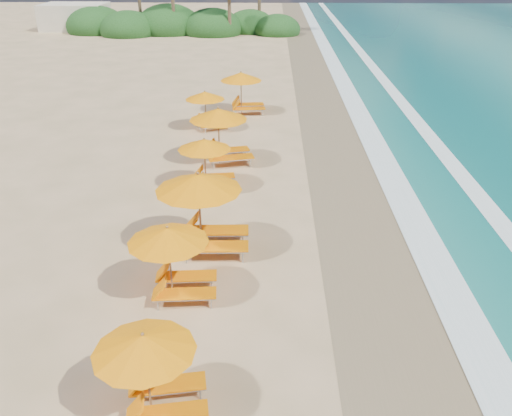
{
  "coord_description": "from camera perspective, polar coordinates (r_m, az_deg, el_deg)",
  "views": [
    {
      "loc": [
        0.44,
        -15.14,
        8.71
      ],
      "look_at": [
        0.0,
        0.0,
        1.2
      ],
      "focal_mm": 37.27,
      "sensor_mm": 36.0,
      "label": 1
    }
  ],
  "objects": [
    {
      "name": "station_2",
      "position": [
        11.19,
        -10.8,
        -16.55
      ],
      "size": [
        2.5,
        2.38,
        2.09
      ],
      "rotation": [
        0.0,
        0.0,
        0.18
      ],
      "color": "olive",
      "rests_on": "ground"
    },
    {
      "name": "wet_sand",
      "position": [
        17.82,
        12.99,
        -3.61
      ],
      "size": [
        4.0,
        160.0,
        0.01
      ],
      "primitive_type": "cube",
      "color": "olive",
      "rests_on": "ground"
    },
    {
      "name": "station_4",
      "position": [
        16.33,
        -5.35,
        0.07
      ],
      "size": [
        2.96,
        2.75,
        2.68
      ],
      "rotation": [
        0.0,
        0.0,
        0.04
      ],
      "color": "olive",
      "rests_on": "ground"
    },
    {
      "name": "station_6",
      "position": [
        23.35,
        -3.53,
        8.17
      ],
      "size": [
        3.15,
        3.05,
        2.55
      ],
      "rotation": [
        0.0,
        0.0,
        0.25
      ],
      "color": "olive",
      "rests_on": "ground"
    },
    {
      "name": "ground",
      "position": [
        17.47,
        0.0,
        -3.53
      ],
      "size": [
        160.0,
        160.0,
        0.0
      ],
      "primitive_type": "plane",
      "color": "tan",
      "rests_on": "ground"
    },
    {
      "name": "beach_building",
      "position": [
        67.4,
        -18.84,
        18.86
      ],
      "size": [
        7.0,
        5.0,
        2.8
      ],
      "primitive_type": "cube",
      "color": "beige",
      "rests_on": "ground"
    },
    {
      "name": "station_7",
      "position": [
        28.11,
        -5.14,
        10.69
      ],
      "size": [
        2.77,
        2.77,
        2.07
      ],
      "rotation": [
        0.0,
        0.0,
        0.52
      ],
      "color": "olive",
      "rests_on": "ground"
    },
    {
      "name": "surf_foam",
      "position": [
        18.54,
        21.22,
        -3.52
      ],
      "size": [
        4.0,
        160.0,
        0.01
      ],
      "color": "white",
      "rests_on": "ground"
    },
    {
      "name": "treeline",
      "position": [
        62.01,
        -8.44,
        18.98
      ],
      "size": [
        25.8,
        8.8,
        9.74
      ],
      "color": "#163D14",
      "rests_on": "ground"
    },
    {
      "name": "station_8",
      "position": [
        30.9,
        -1.26,
        12.57
      ],
      "size": [
        2.74,
        2.58,
        2.39
      ],
      "rotation": [
        0.0,
        0.0,
        0.1
      ],
      "color": "olive",
      "rests_on": "ground"
    },
    {
      "name": "station_3",
      "position": [
        14.4,
        -8.58,
        -5.26
      ],
      "size": [
        2.49,
        2.33,
        2.19
      ],
      "rotation": [
        0.0,
        0.0,
        0.08
      ],
      "color": "olive",
      "rests_on": "ground"
    },
    {
      "name": "station_5",
      "position": [
        20.88,
        -5.05,
        5.13
      ],
      "size": [
        2.48,
        2.35,
        2.11
      ],
      "rotation": [
        0.0,
        0.0,
        0.15
      ],
      "color": "olive",
      "rests_on": "ground"
    }
  ]
}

